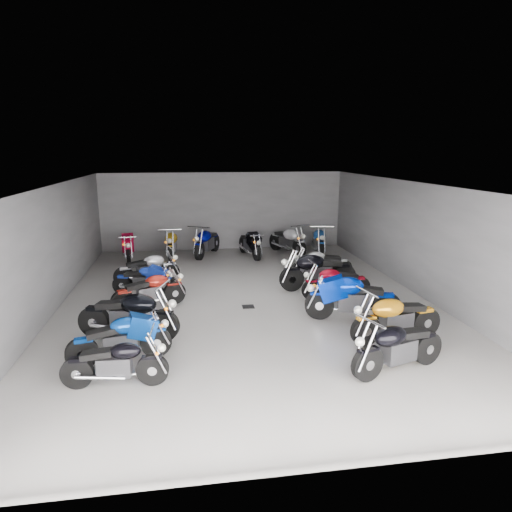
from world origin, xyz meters
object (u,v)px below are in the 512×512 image
(motorcycle_left_d, at_px, (150,291))
(motorcycle_right_d, at_px, (336,282))
(motorcycle_left_e, at_px, (145,280))
(motorcycle_back_c, at_px, (207,242))
(motorcycle_right_b, at_px, (395,318))
(motorcycle_back_f, at_px, (319,241))
(motorcycle_back_a, at_px, (128,246))
(motorcycle_right_a, at_px, (398,347))
(drain_grate, at_px, (248,307))
(motorcycle_left_f, at_px, (148,269))
(motorcycle_right_f, at_px, (321,264))
(motorcycle_right_c, at_px, (352,298))
(motorcycle_back_d, at_px, (250,244))
(motorcycle_left_c, at_px, (129,315))
(motorcycle_right_e, at_px, (317,271))
(motorcycle_back_b, at_px, (172,244))
(motorcycle_back_e, at_px, (288,240))
(motorcycle_left_b, at_px, (121,339))
(motorcycle_left_a, at_px, (116,363))

(motorcycle_left_d, bearing_deg, motorcycle_right_d, 67.23)
(motorcycle_left_e, bearing_deg, motorcycle_back_c, 170.12)
(motorcycle_right_b, relative_size, motorcycle_back_f, 0.95)
(motorcycle_back_a, bearing_deg, motorcycle_right_a, 114.05)
(drain_grate, relative_size, motorcycle_right_d, 0.16)
(motorcycle_left_d, xyz_separation_m, motorcycle_right_b, (5.43, -2.99, 0.05))
(motorcycle_left_f, bearing_deg, motorcycle_back_a, 179.22)
(motorcycle_back_c, bearing_deg, motorcycle_right_f, 156.71)
(motorcycle_left_e, relative_size, motorcycle_right_c, 0.79)
(motorcycle_right_d, relative_size, motorcycle_back_d, 0.93)
(motorcycle_left_c, bearing_deg, drain_grate, 137.60)
(motorcycle_left_f, distance_m, motorcycle_right_e, 5.22)
(motorcycle_left_c, relative_size, motorcycle_back_d, 1.05)
(motorcycle_back_b, xyz_separation_m, motorcycle_back_e, (4.59, -0.08, 0.01))
(motorcycle_right_d, bearing_deg, motorcycle_left_b, 116.90)
(drain_grate, relative_size, motorcycle_left_d, 0.17)
(motorcycle_left_c, height_order, motorcycle_left_d, motorcycle_left_c)
(drain_grate, xyz_separation_m, motorcycle_back_f, (3.65, 5.83, 0.55))
(motorcycle_left_e, xyz_separation_m, motorcycle_back_b, (0.67, 4.68, 0.10))
(motorcycle_right_d, bearing_deg, motorcycle_back_d, 13.19)
(motorcycle_left_d, relative_size, motorcycle_back_a, 0.83)
(drain_grate, height_order, motorcycle_left_c, motorcycle_left_c)
(motorcycle_back_c, distance_m, motorcycle_back_f, 4.45)
(motorcycle_right_b, relative_size, motorcycle_right_d, 1.09)
(motorcycle_left_c, xyz_separation_m, motorcycle_left_d, (0.31, 1.98, -0.07))
(motorcycle_left_e, relative_size, motorcycle_right_a, 0.88)
(motorcycle_right_b, bearing_deg, motorcycle_back_b, 19.79)
(motorcycle_left_f, relative_size, motorcycle_back_e, 0.92)
(motorcycle_left_c, height_order, motorcycle_right_c, motorcycle_right_c)
(motorcycle_right_e, bearing_deg, motorcycle_right_c, 177.97)
(motorcycle_left_f, bearing_deg, motorcycle_back_d, 114.30)
(motorcycle_right_d, distance_m, motorcycle_back_c, 6.80)
(motorcycle_right_a, relative_size, motorcycle_back_d, 0.96)
(motorcycle_left_a, height_order, motorcycle_back_e, motorcycle_back_e)
(motorcycle_left_c, distance_m, motorcycle_back_d, 8.40)
(motorcycle_back_c, bearing_deg, motorcycle_left_e, 91.37)
(motorcycle_left_d, bearing_deg, motorcycle_back_a, 169.23)
(motorcycle_left_b, bearing_deg, motorcycle_left_c, 164.89)
(motorcycle_back_c, xyz_separation_m, motorcycle_back_f, (4.43, -0.42, -0.00))
(motorcycle_left_e, xyz_separation_m, motorcycle_right_c, (5.17, -2.85, 0.12))
(motorcycle_right_f, bearing_deg, motorcycle_right_c, 173.49)
(motorcycle_back_a, relative_size, motorcycle_back_b, 1.01)
(motorcycle_back_b, bearing_deg, motorcycle_back_d, 176.54)
(drain_grate, relative_size, motorcycle_left_e, 0.18)
(motorcycle_left_d, distance_m, motorcycle_right_b, 6.20)
(motorcycle_left_f, xyz_separation_m, motorcycle_back_e, (5.24, 3.50, 0.06))
(motorcycle_right_b, xyz_separation_m, motorcycle_back_f, (0.79, 8.52, 0.03))
(motorcycle_right_e, xyz_separation_m, motorcycle_back_e, (0.20, 4.85, -0.02))
(motorcycle_back_f, bearing_deg, motorcycle_right_e, 82.00)
(motorcycle_left_e, xyz_separation_m, motorcycle_right_d, (5.31, -1.21, 0.04))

